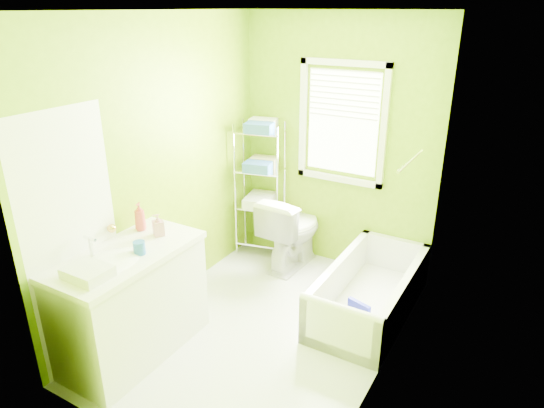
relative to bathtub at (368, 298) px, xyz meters
The scene contains 9 objects.
ground 0.98m from the bathtub, 136.29° to the right, with size 2.90×2.90×0.00m, color silver.
room_envelope 1.70m from the bathtub, 136.29° to the right, with size 2.14×2.94×2.62m.
window 1.77m from the bathtub, 130.92° to the left, with size 0.92×0.05×1.22m.
door 2.56m from the bathtub, 136.20° to the right, with size 0.09×0.80×2.00m.
right_wall_decor 1.40m from the bathtub, 64.30° to the right, with size 0.04×1.48×1.17m.
bathtub is the anchor object (origin of this frame).
toilet 1.15m from the bathtub, 156.60° to the left, with size 0.46×0.81×0.82m, color white.
vanity 2.09m from the bathtub, 134.93° to the right, with size 0.62×1.20×1.14m.
wire_shelf_unit 1.75m from the bathtub, 159.46° to the left, with size 0.56×0.45×1.52m.
Camera 1 is at (1.84, -3.02, 2.62)m, focal length 32.00 mm.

